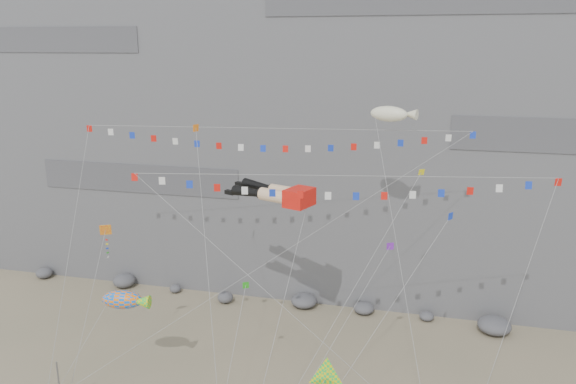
# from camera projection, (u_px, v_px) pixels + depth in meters

# --- Properties ---
(cliff) EXTENTS (80.00, 28.00, 50.00)m
(cliff) POSITION_uv_depth(u_px,v_px,m) (333.00, 49.00, 64.13)
(cliff) COLOR slate
(cliff) RESTS_ON ground
(talus_boulders) EXTENTS (60.00, 3.00, 1.20)m
(talus_boulders) POSITION_uv_depth(u_px,v_px,m) (304.00, 301.00, 56.28)
(talus_boulders) COLOR #5A5B5F
(talus_boulders) RESTS_ON ground
(legs_kite) EXTENTS (7.82, 18.87, 21.10)m
(legs_kite) POSITION_uv_depth(u_px,v_px,m) (277.00, 194.00, 44.04)
(legs_kite) COLOR red
(legs_kite) RESTS_ON ground
(flag_banner_upper) EXTENTS (31.06, 15.26, 26.92)m
(flag_banner_upper) POSITION_uv_depth(u_px,v_px,m) (274.00, 129.00, 45.33)
(flag_banner_upper) COLOR red
(flag_banner_upper) RESTS_ON ground
(flag_banner_lower) EXTENTS (29.02, 9.49, 19.93)m
(flag_banner_lower) POSITION_uv_depth(u_px,v_px,m) (343.00, 176.00, 39.10)
(flag_banner_lower) COLOR red
(flag_banner_lower) RESTS_ON ground
(harlequin_kite) EXTENTS (1.78, 6.84, 13.10)m
(harlequin_kite) POSITION_uv_depth(u_px,v_px,m) (105.00, 230.00, 43.13)
(harlequin_kite) COLOR red
(harlequin_kite) RESTS_ON ground
(fish_windsock) EXTENTS (6.08, 6.21, 9.65)m
(fish_windsock) POSITION_uv_depth(u_px,v_px,m) (122.00, 300.00, 41.70)
(fish_windsock) COLOR orange
(fish_windsock) RESTS_ON ground
(delta_kite) EXTENTS (4.66, 3.19, 8.18)m
(delta_kite) POSITION_uv_depth(u_px,v_px,m) (326.00, 377.00, 33.61)
(delta_kite) COLOR yellow
(delta_kite) RESTS_ON ground
(blimp_windsock) EXTENTS (6.85, 14.85, 24.88)m
(blimp_windsock) POSITION_uv_depth(u_px,v_px,m) (389.00, 114.00, 43.44)
(blimp_windsock) COLOR #EEEAC3
(blimp_windsock) RESTS_ON ground
(small_kite_a) EXTENTS (6.63, 12.44, 23.39)m
(small_kite_a) POSITION_uv_depth(u_px,v_px,m) (196.00, 133.00, 42.82)
(small_kite_a) COLOR orange
(small_kite_a) RESTS_ON ground
(small_kite_b) EXTENTS (7.49, 13.48, 18.18)m
(small_kite_b) POSITION_uv_depth(u_px,v_px,m) (388.00, 249.00, 41.69)
(small_kite_b) COLOR purple
(small_kite_b) RESTS_ON ground
(small_kite_c) EXTENTS (1.13, 9.99, 12.67)m
(small_kite_c) POSITION_uv_depth(u_px,v_px,m) (245.00, 288.00, 40.83)
(small_kite_c) COLOR #209817
(small_kite_c) RESTS_ON ground
(small_kite_d) EXTENTS (9.85, 14.60, 23.40)m
(small_kite_d) POSITION_uv_depth(u_px,v_px,m) (417.00, 179.00, 41.47)
(small_kite_d) COLOR yellow
(small_kite_d) RESTS_ON ground
(small_kite_e) EXTENTS (9.89, 10.60, 19.56)m
(small_kite_e) POSITION_uv_depth(u_px,v_px,m) (447.00, 221.00, 38.48)
(small_kite_e) COLOR #1636C2
(small_kite_e) RESTS_ON ground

